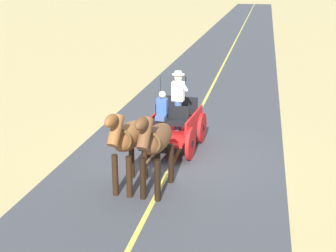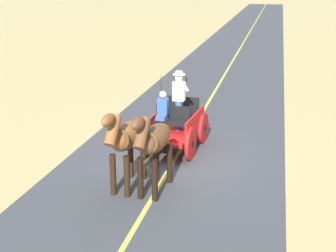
# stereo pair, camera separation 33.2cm
# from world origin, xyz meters

# --- Properties ---
(ground_plane) EXTENTS (200.00, 200.00, 0.00)m
(ground_plane) POSITION_xyz_m (0.00, 0.00, 0.00)
(ground_plane) COLOR tan
(road_surface) EXTENTS (6.26, 160.00, 0.01)m
(road_surface) POSITION_xyz_m (0.00, 0.00, 0.00)
(road_surface) COLOR #424247
(road_surface) RESTS_ON ground
(road_centre_stripe) EXTENTS (0.12, 160.00, 0.00)m
(road_centre_stripe) POSITION_xyz_m (0.00, 0.00, 0.01)
(road_centre_stripe) COLOR #DBCC4C
(road_centre_stripe) RESTS_ON road_surface
(horse_drawn_carriage) EXTENTS (1.60, 4.52, 2.50)m
(horse_drawn_carriage) POSITION_xyz_m (0.15, -0.63, 0.82)
(horse_drawn_carriage) COLOR red
(horse_drawn_carriage) RESTS_ON ground
(horse_near_side) EXTENTS (0.71, 2.14, 2.21)m
(horse_near_side) POSITION_xyz_m (0.05, 2.42, 1.32)
(horse_near_side) COLOR brown
(horse_near_side) RESTS_ON ground
(horse_off_side) EXTENTS (0.70, 2.14, 2.21)m
(horse_off_side) POSITION_xyz_m (0.75, 2.36, 1.32)
(horse_off_side) COLOR brown
(horse_off_side) RESTS_ON ground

